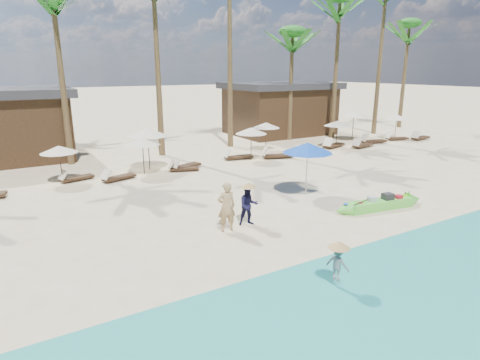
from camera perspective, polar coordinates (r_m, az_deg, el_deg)
ground at (r=13.56m, az=0.70°, el=-8.03°), size 240.00×240.00×0.00m
wet_sand_strip at (r=10.12m, az=16.20°, el=-17.52°), size 240.00×4.50×0.01m
green_canoe at (r=17.01m, az=19.26°, el=-3.23°), size 4.70×1.04×0.60m
tourist at (r=13.69m, az=-1.94°, el=-3.84°), size 0.70×0.52×1.76m
vendor_green at (r=14.28m, az=1.21°, el=-3.63°), size 0.83×0.73×1.46m
vendor_yellow at (r=10.69m, az=13.72°, el=-11.39°), size 0.56×0.71×0.96m
blue_umbrella at (r=17.58m, az=9.60°, el=4.54°), size 2.19×2.19×2.36m
resort_parasol_4 at (r=21.30m, az=-24.37°, el=3.98°), size 1.79×1.79×1.84m
lounger_4_right at (r=21.63m, az=-22.43°, el=0.34°), size 1.73×0.90×0.56m
resort_parasol_5 at (r=21.64m, az=-13.73°, el=5.33°), size 1.88×1.88×1.94m
lounger_5_left at (r=20.99m, az=-17.10°, el=0.44°), size 1.84×1.03×0.60m
resort_parasol_6 at (r=22.58m, az=-13.01°, el=6.65°), size 2.24×2.24×2.31m
lounger_6_left at (r=22.16m, az=-8.25°, el=1.72°), size 1.71×1.00×0.56m
lounger_6_right at (r=22.57m, az=-7.95°, el=2.06°), size 1.97×1.16×0.64m
resort_parasol_7 at (r=24.43m, az=1.60°, el=7.01°), size 1.94×1.94×1.99m
lounger_7_left at (r=24.79m, az=-0.46°, el=3.41°), size 1.88×0.82×0.62m
lounger_7_right at (r=25.19m, az=5.10°, el=3.59°), size 2.10×1.18×0.68m
resort_parasol_8 at (r=27.37m, az=3.73°, el=7.78°), size 1.87×1.87×1.92m
lounger_8_left at (r=26.52m, az=9.15°, el=4.00°), size 1.81×0.60×0.61m
resort_parasol_9 at (r=29.20m, az=13.69°, el=7.84°), size 1.86×1.86×1.91m
lounger_9_left at (r=29.27m, az=13.10°, el=4.92°), size 2.08×1.12×0.68m
lounger_9_right at (r=29.78m, az=16.92°, el=4.81°), size 1.95×0.87×0.64m
resort_parasol_10 at (r=32.50m, az=15.90°, el=9.09°), size 2.25×2.25×2.32m
lounger_10_left at (r=31.79m, az=18.29°, el=5.36°), size 2.09×1.07×0.68m
lounger_10_right at (r=33.86m, az=21.28°, el=5.63°), size 1.89×1.09×0.61m
resort_parasol_11 at (r=34.26m, az=21.40°, el=8.36°), size 1.89×1.89×1.95m
lounger_11_left at (r=34.79m, az=24.21°, el=5.59°), size 1.99×0.82×0.66m
palm_3 at (r=25.29m, az=-25.00°, el=21.37°), size 2.08×2.08×10.52m
palm_6 at (r=31.73m, az=7.42°, el=18.37°), size 2.08×2.08×8.51m
palm_7 at (r=33.66m, az=13.89°, el=21.22°), size 2.08×2.08×11.08m
palm_8 at (r=36.79m, az=19.89°, el=22.13°), size 2.08×2.08×12.70m
palm_9 at (r=41.47m, az=22.80°, el=18.05°), size 2.08×2.08×9.82m
pavilion_east at (r=34.92m, az=5.65°, el=10.18°), size 8.80×6.60×4.30m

